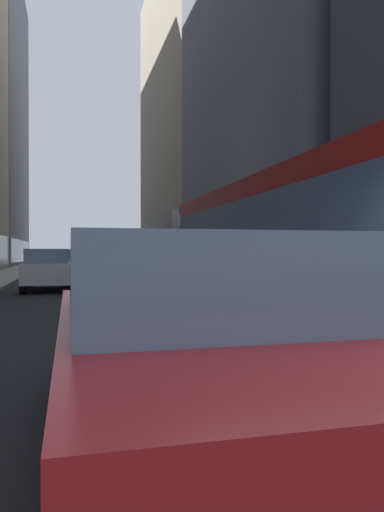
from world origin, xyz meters
TOP-DOWN VIEW (x-y plane):
  - ground_plane at (0.00, 35.00)m, footprint 120.00×120.00m
  - sidewalk_left at (-5.70, 35.00)m, footprint 2.40×110.00m
  - sidewalk_right at (5.70, 35.00)m, footprint 2.40×110.00m
  - building_right_far at (11.90, 43.41)m, footprint 10.80×22.34m
  - transit_bus at (2.80, 6.45)m, footprint 2.78×11.53m
  - car_black_suv at (1.20, 35.12)m, footprint 1.84×4.36m
  - car_grey_wagon at (1.20, 29.80)m, footprint 1.71×4.34m
  - car_yellow_taxi at (-1.20, 23.80)m, footprint 1.87×4.47m
  - car_blue_hatchback at (1.20, 46.98)m, footprint 1.88×4.68m
  - car_red_coupe at (-1.20, 0.19)m, footprint 1.74×4.63m
  - car_white_van at (-2.80, 16.33)m, footprint 1.75×4.27m
  - box_truck at (2.80, 17.53)m, footprint 2.30×7.50m
  - dalmatian_dog at (0.89, 1.85)m, footprint 0.22×0.96m
  - pedestrian_in_coat at (5.40, 9.93)m, footprint 0.34×0.34m

SIDE VIEW (x-z plane):
  - ground_plane at x=0.00m, z-range 0.00..0.00m
  - sidewalk_left at x=-5.70m, z-range 0.00..0.15m
  - sidewalk_right at x=5.70m, z-range 0.00..0.15m
  - dalmatian_dog at x=0.89m, z-range 0.15..0.87m
  - car_grey_wagon at x=1.20m, z-range 0.01..1.63m
  - car_white_van at x=-2.80m, z-range 0.01..1.63m
  - car_black_suv at x=1.20m, z-range 0.01..1.63m
  - car_red_coupe at x=-1.20m, z-range 0.01..1.63m
  - car_yellow_taxi at x=-1.20m, z-range 0.01..1.63m
  - car_blue_hatchback at x=1.20m, z-range 0.02..1.64m
  - pedestrian_in_coat at x=5.40m, z-range 0.17..1.86m
  - box_truck at x=2.80m, z-range 0.14..3.19m
  - transit_bus at x=2.80m, z-range 0.25..3.30m
  - building_right_far at x=11.90m, z-range -0.01..30.47m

